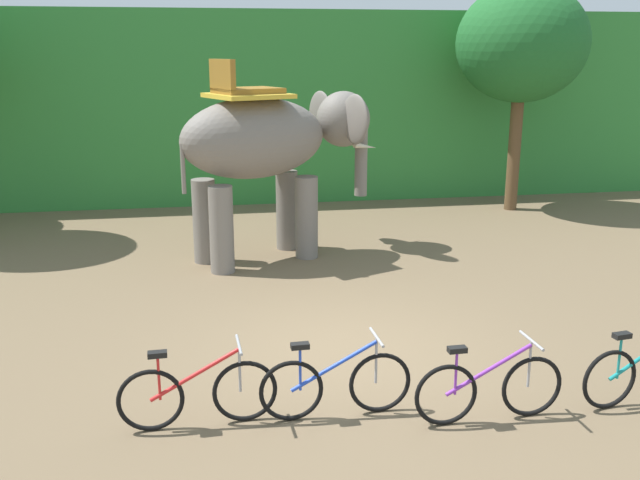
% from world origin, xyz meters
% --- Properties ---
extents(ground_plane, '(80.00, 80.00, 0.00)m').
position_xyz_m(ground_plane, '(0.00, 0.00, 0.00)').
color(ground_plane, brown).
extents(foliage_hedge, '(36.00, 6.00, 4.92)m').
position_xyz_m(foliage_hedge, '(0.00, 12.57, 2.46)').
color(foliage_hedge, '#338438').
rests_on(foliage_hedge, ground).
extents(tree_center_right, '(3.15, 3.15, 5.51)m').
position_xyz_m(tree_center_right, '(5.89, 7.92, 4.07)').
color(tree_center_right, brown).
rests_on(tree_center_right, ground).
extents(elephant, '(4.19, 2.91, 3.78)m').
position_xyz_m(elephant, '(-0.54, 4.66, 2.20)').
color(elephant, slate).
rests_on(elephant, ground).
extents(bike_red, '(1.71, 0.52, 0.92)m').
position_xyz_m(bike_red, '(-1.97, -1.65, 0.39)').
color(bike_red, black).
rests_on(bike_red, ground).
extents(bike_blue, '(1.71, 0.52, 0.92)m').
position_xyz_m(bike_blue, '(-0.47, -1.69, 0.39)').
color(bike_blue, black).
rests_on(bike_blue, ground).
extents(bike_purple, '(1.71, 0.52, 0.92)m').
position_xyz_m(bike_purple, '(1.16, -2.06, 0.39)').
color(bike_purple, black).
rests_on(bike_purple, ground).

